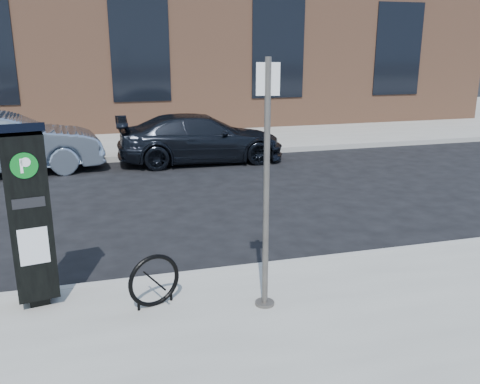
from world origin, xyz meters
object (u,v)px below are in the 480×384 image
object	(u,v)px
bike_rack	(154,281)
car_dark	(201,138)
parking_kiosk	(29,214)
sign_pole	(266,190)
car_silver	(3,144)

from	to	relation	value
bike_rack	car_dark	xyz separation A→B (m)	(2.20, 8.19, 0.20)
parking_kiosk	sign_pole	distance (m)	2.71
sign_pole	car_silver	bearing A→B (deg)	129.88
car_silver	car_dark	world-z (taller)	car_silver
sign_pole	bike_rack	xyz separation A→B (m)	(-1.25, 0.33, -1.10)
car_dark	car_silver	bearing A→B (deg)	92.42
car_silver	car_dark	size ratio (longest dim) A/B	1.03
car_dark	sign_pole	bearing A→B (deg)	175.24
bike_rack	car_silver	distance (m)	8.60
sign_pole	car_dark	distance (m)	8.62
bike_rack	car_silver	world-z (taller)	car_silver
sign_pole	car_dark	size ratio (longest dim) A/B	0.63
sign_pole	car_silver	world-z (taller)	sign_pole
bike_rack	parking_kiosk	bearing A→B (deg)	142.18
parking_kiosk	bike_rack	distance (m)	1.61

